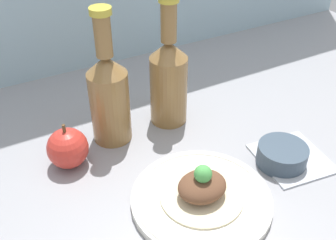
{
  "coord_description": "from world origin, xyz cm",
  "views": [
    {
      "loc": [
        -25.69,
        -39.92,
        49.73
      ],
      "look_at": [
        1.19,
        9.13,
        9.48
      ],
      "focal_mm": 42.0,
      "sensor_mm": 36.0,
      "label": 1
    }
  ],
  "objects": [
    {
      "name": "plated_food",
      "position": [
        1.03,
        -2.73,
        3.43
      ],
      "size": [
        13.96,
        13.96,
        6.56
      ],
      "color": "beige",
      "rests_on": "plate"
    },
    {
      "name": "napkin",
      "position": [
        22.07,
        -1.81,
        0.4
      ],
      "size": [
        14.12,
        14.51,
        0.8
      ],
      "color": "#B7BCC6",
      "rests_on": "ground_plane"
    },
    {
      "name": "dipping_bowl",
      "position": [
        19.4,
        -1.64,
        1.94
      ],
      "size": [
        9.21,
        9.21,
        3.87
      ],
      "color": "#384756",
      "rests_on": "ground_plane"
    },
    {
      "name": "cider_bottle_right",
      "position": [
        7.83,
        20.99,
        10.16
      ],
      "size": [
        7.73,
        7.73,
        27.07
      ],
      "color": "olive",
      "rests_on": "ground_plane"
    },
    {
      "name": "cider_bottle_left",
      "position": [
        -5.11,
        20.99,
        10.16
      ],
      "size": [
        7.73,
        7.73,
        27.07
      ],
      "color": "olive",
      "rests_on": "ground_plane"
    },
    {
      "name": "apple",
      "position": [
        -15.27,
        17.15,
        3.81
      ],
      "size": [
        7.6,
        7.6,
        9.05
      ],
      "color": "red",
      "rests_on": "ground_plane"
    },
    {
      "name": "ground_plane",
      "position": [
        0.0,
        0.0,
        -2.0
      ],
      "size": [
        180.0,
        110.0,
        4.0
      ],
      "primitive_type": "cube",
      "color": "gray"
    },
    {
      "name": "plate",
      "position": [
        1.03,
        -2.73,
        0.9
      ],
      "size": [
        23.51,
        23.51,
        1.69
      ],
      "color": "silver",
      "rests_on": "ground_plane"
    }
  ]
}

